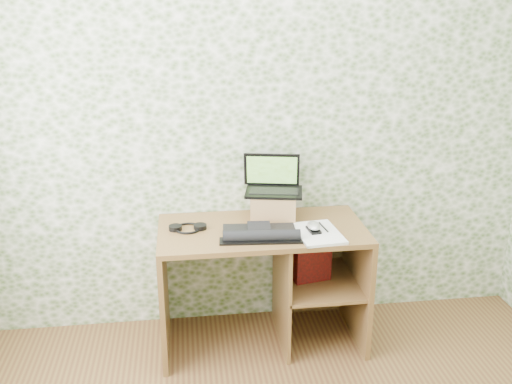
{
  "coord_description": "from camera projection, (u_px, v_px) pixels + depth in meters",
  "views": [
    {
      "loc": [
        -0.43,
        -1.57,
        2.05
      ],
      "look_at": [
        -0.04,
        1.39,
        0.99
      ],
      "focal_mm": 40.0,
      "sensor_mm": 36.0,
      "label": 1
    }
  ],
  "objects": [
    {
      "name": "laptop",
      "position": [
        273.0,
        183.0,
        3.41
      ],
      "size": [
        0.37,
        0.3,
        0.22
      ],
      "rotation": [
        0.0,
        0.0,
        -0.2
      ],
      "color": "black",
      "rests_on": "riser"
    },
    {
      "name": "riser",
      "position": [
        274.0,
        206.0,
        3.42
      ],
      "size": [
        0.3,
        0.27,
        0.16
      ],
      "primitive_type": "cube",
      "rotation": [
        0.0,
        0.0,
        -0.2
      ],
      "color": "#A17C48",
      "rests_on": "desk"
    },
    {
      "name": "notepad",
      "position": [
        318.0,
        233.0,
        3.21
      ],
      "size": [
        0.27,
        0.36,
        0.02
      ],
      "primitive_type": "cube",
      "rotation": [
        0.0,
        0.0,
        0.1
      ],
      "color": "white",
      "rests_on": "desk"
    },
    {
      "name": "desk",
      "position": [
        274.0,
        267.0,
        3.43
      ],
      "size": [
        1.2,
        0.6,
        0.75
      ],
      "color": "brown",
      "rests_on": "floor"
    },
    {
      "name": "headphones",
      "position": [
        188.0,
        228.0,
        3.28
      ],
      "size": [
        0.22,
        0.16,
        0.03
      ],
      "rotation": [
        0.0,
        0.0,
        -0.02
      ],
      "color": "black",
      "rests_on": "desk"
    },
    {
      "name": "mouse",
      "position": [
        314.0,
        228.0,
        3.22
      ],
      "size": [
        0.08,
        0.12,
        0.04
      ],
      "primitive_type": "ellipsoid",
      "rotation": [
        0.0,
        0.0,
        0.12
      ],
      "color": "silver",
      "rests_on": "notepad"
    },
    {
      "name": "keyboard",
      "position": [
        260.0,
        233.0,
        3.18
      ],
      "size": [
        0.47,
        0.27,
        0.06
      ],
      "rotation": [
        0.0,
        0.0,
        -0.08
      ],
      "color": "black",
      "rests_on": "desk"
    },
    {
      "name": "pen",
      "position": [
        324.0,
        227.0,
        3.27
      ],
      "size": [
        0.03,
        0.14,
        0.01
      ],
      "primitive_type": "cylinder",
      "rotation": [
        1.57,
        0.0,
        0.12
      ],
      "color": "black",
      "rests_on": "notepad"
    },
    {
      "name": "wall_back",
      "position": [
        255.0,
        123.0,
        3.41
      ],
      "size": [
        3.5,
        0.0,
        3.5
      ],
      "primitive_type": "plane",
      "rotation": [
        1.57,
        0.0,
        0.0
      ],
      "color": "white",
      "rests_on": "ground"
    },
    {
      "name": "red_box",
      "position": [
        312.0,
        260.0,
        3.41
      ],
      "size": [
        0.23,
        0.11,
        0.27
      ],
      "primitive_type": "cube",
      "rotation": [
        0.0,
        0.0,
        0.2
      ],
      "color": "maroon",
      "rests_on": "desk"
    }
  ]
}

